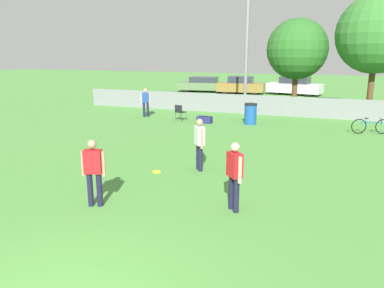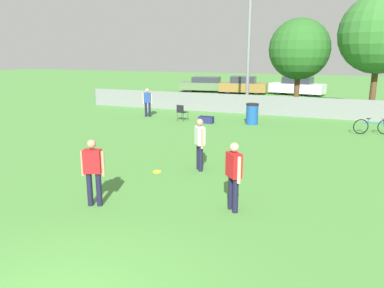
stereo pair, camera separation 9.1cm
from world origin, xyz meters
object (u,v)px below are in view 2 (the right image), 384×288
object	(u,v)px
light_pole	(250,10)
trash_bin	(252,114)
tree_near_pole	(299,49)
player_thrower_red	(234,172)
player_receiver_white	(200,141)
player_defender_red	(93,168)
tree_far_right	(379,34)
parked_car_olive	(206,84)
gear_bag_sideline	(206,120)
parked_car_tan	(243,85)
parked_car_white	(297,86)
folding_chair_sideline	(182,111)
frisbee_disc	(157,172)
bicycle_sideline	(373,126)
spectator_in_blue	(147,101)

from	to	relation	value
light_pole	trash_bin	xyz separation A→B (m)	(1.38, -4.62, -5.35)
tree_near_pole	player_thrower_red	bearing A→B (deg)	-88.51
player_receiver_white	player_defender_red	world-z (taller)	same
tree_far_right	parked_car_olive	bearing A→B (deg)	144.43
tree_near_pole	gear_bag_sideline	world-z (taller)	tree_near_pole
parked_car_tan	gear_bag_sideline	bearing A→B (deg)	-88.98
parked_car_white	folding_chair_sideline	bearing A→B (deg)	-94.93
player_receiver_white	folding_chair_sideline	size ratio (longest dim) A/B	1.89
light_pole	parked_car_tan	distance (m)	10.84
frisbee_disc	bicycle_sideline	world-z (taller)	bicycle_sideline
tree_near_pole	player_defender_red	bearing A→B (deg)	-99.30
spectator_in_blue	parked_car_white	distance (m)	15.52
gear_bag_sideline	parked_car_white	size ratio (longest dim) A/B	0.16
frisbee_disc	tree_far_right	bearing A→B (deg)	63.74
light_pole	player_thrower_red	distance (m)	16.19
player_defender_red	tree_far_right	bearing A→B (deg)	48.88
player_defender_red	spectator_in_blue	distance (m)	12.38
trash_bin	parked_car_olive	bearing A→B (deg)	117.78
player_receiver_white	player_thrower_red	bearing A→B (deg)	-2.58
light_pole	player_receiver_white	world-z (taller)	light_pole
folding_chair_sideline	gear_bag_sideline	bearing A→B (deg)	-171.83
folding_chair_sideline	trash_bin	distance (m)	3.64
light_pole	parked_car_white	bearing A→B (deg)	78.52
bicycle_sideline	parked_car_olive	world-z (taller)	parked_car_olive
tree_far_right	trash_bin	world-z (taller)	tree_far_right
parked_car_tan	frisbee_disc	bearing A→B (deg)	-88.10
player_receiver_white	trash_bin	size ratio (longest dim) A/B	1.53
light_pole	gear_bag_sideline	bearing A→B (deg)	-99.29
player_thrower_red	tree_near_pole	bearing A→B (deg)	138.09
tree_far_right	bicycle_sideline	bearing A→B (deg)	-92.24
frisbee_disc	trash_bin	xyz separation A→B (m)	(0.92, 8.56, 0.51)
player_thrower_red	gear_bag_sideline	world-z (taller)	player_thrower_red
player_thrower_red	folding_chair_sideline	bearing A→B (deg)	165.52
parked_car_tan	parked_car_white	bearing A→B (deg)	-0.26
spectator_in_blue	frisbee_disc	world-z (taller)	spectator_in_blue
tree_far_right	folding_chair_sideline	distance (m)	11.21
player_thrower_red	folding_chair_sideline	distance (m)	11.48
light_pole	parked_car_white	world-z (taller)	light_pole
player_thrower_red	trash_bin	size ratio (longest dim) A/B	1.53
gear_bag_sideline	trash_bin	bearing A→B (deg)	13.35
tree_far_right	parked_car_olive	world-z (taller)	tree_far_right
parked_car_tan	tree_far_right	bearing A→B (deg)	-49.60
tree_near_pole	player_thrower_red	world-z (taller)	tree_near_pole
trash_bin	parked_car_olive	world-z (taller)	parked_car_olive
spectator_in_blue	bicycle_sideline	world-z (taller)	spectator_in_blue
light_pole	spectator_in_blue	xyz separation A→B (m)	(-4.49, -4.52, -4.99)
gear_bag_sideline	parked_car_olive	xyz separation A→B (m)	(-5.10, 14.42, 0.50)
player_thrower_red	trash_bin	distance (m)	10.61
folding_chair_sideline	parked_car_white	world-z (taller)	parked_car_white
player_receiver_white	player_defender_red	size ratio (longest dim) A/B	1.00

